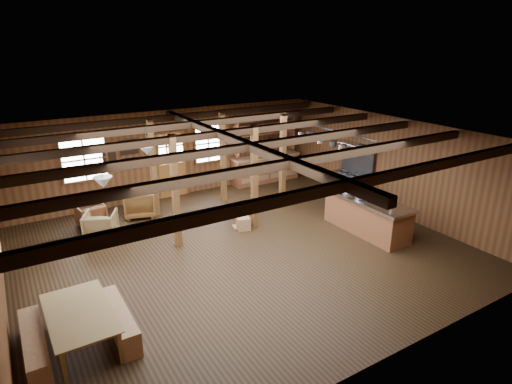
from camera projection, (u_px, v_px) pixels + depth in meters
room at (240, 196)px, 9.96m from camera, size 10.04×9.04×2.84m
ceiling_joists at (235, 141)px, 9.67m from camera, size 9.80×8.82×0.18m
timber_posts at (220, 170)px, 11.89m from camera, size 3.95×2.35×2.80m
back_door at (172, 170)px, 13.71m from camera, size 1.02×0.08×2.15m
window_back_left at (84, 160)px, 12.21m from camera, size 1.32×0.06×1.32m
window_back_right at (208, 143)px, 14.11m from camera, size 1.02×0.06×1.32m
notice_boards at (123, 153)px, 12.73m from camera, size 1.08×0.03×0.90m
back_counter at (266, 165)px, 15.27m from camera, size 2.55×0.60×2.45m
pendant_lamps at (128, 164)px, 9.37m from camera, size 1.86×2.36×0.66m
pot_rack at (333, 141)px, 11.38m from camera, size 0.37×3.00×0.44m
kitchen_island at (367, 215)px, 11.26m from camera, size 0.90×2.51×1.20m
step_stool at (243, 224)px, 11.46m from camera, size 0.45×0.37×0.35m
commercial_range at (350, 182)px, 13.48m from camera, size 0.77×1.45×1.80m
dining_table at (84, 327)px, 7.12m from camera, size 1.02×1.81×0.63m
bench_wall at (35, 347)px, 6.78m from camera, size 0.32×1.72×0.47m
bench_aisle at (119, 321)px, 7.43m from camera, size 0.31×1.67×0.46m
armchair_a at (91, 215)px, 11.64m from camera, size 0.77×0.79×0.64m
armchair_b at (139, 203)px, 12.31m from camera, size 1.05×1.07×0.79m
armchair_c at (101, 225)px, 10.95m from camera, size 1.01×1.02×0.70m
counter_pot at (348, 185)px, 11.89m from camera, size 0.29×0.29×0.17m
bowl at (360, 198)px, 11.04m from camera, size 0.35×0.35×0.07m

